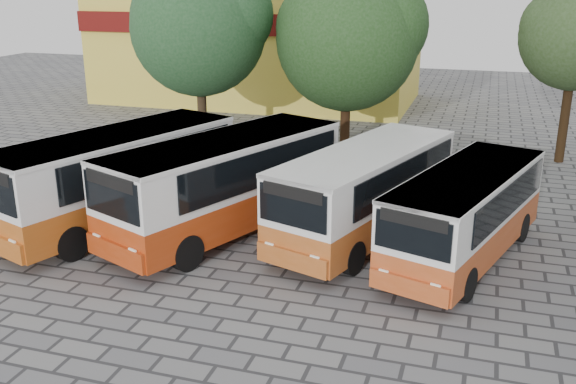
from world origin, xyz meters
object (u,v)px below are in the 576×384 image
(bus_centre_left, at_px, (226,179))
(bus_centre_right, at_px, (366,188))
(bus_far_left, at_px, (118,173))
(bus_far_right, at_px, (466,210))

(bus_centre_left, bearing_deg, bus_centre_right, 34.16)
(bus_centre_left, height_order, bus_centre_right, bus_centre_left)
(bus_far_left, bearing_deg, bus_far_right, 21.60)
(bus_centre_left, bearing_deg, bus_far_left, -151.47)
(bus_centre_left, relative_size, bus_centre_right, 1.09)
(bus_centre_left, height_order, bus_far_right, bus_centre_left)
(bus_centre_right, xyz_separation_m, bus_far_right, (3.03, -0.83, -0.11))
(bus_far_left, height_order, bus_far_right, bus_far_left)
(bus_far_left, bearing_deg, bus_centre_left, 25.46)
(bus_far_left, bearing_deg, bus_centre_right, 28.52)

